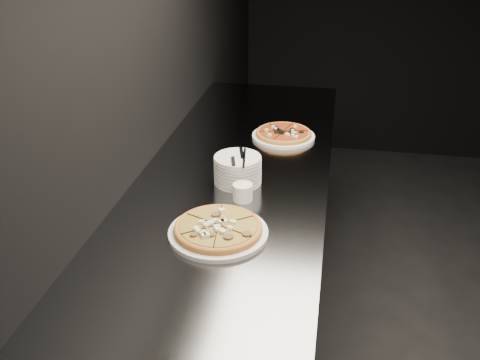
% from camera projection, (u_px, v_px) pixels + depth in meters
% --- Properties ---
extents(wall_left, '(0.02, 5.00, 2.80)m').
position_uv_depth(wall_left, '(135.00, 49.00, 1.95)').
color(wall_left, black).
rests_on(wall_left, floor).
extents(counter, '(0.74, 2.44, 0.92)m').
position_uv_depth(counter, '(235.00, 269.00, 2.32)').
color(counter, slate).
rests_on(counter, floor).
extents(pizza_mushroom, '(0.38, 0.38, 0.04)m').
position_uv_depth(pizza_mushroom, '(218.00, 229.00, 1.72)').
color(pizza_mushroom, white).
rests_on(pizza_mushroom, counter).
extents(pizza_tomato, '(0.31, 0.31, 0.03)m').
position_uv_depth(pizza_tomato, '(284.00, 134.00, 2.45)').
color(pizza_tomato, white).
rests_on(pizza_tomato, counter).
extents(plate_stack, '(0.18, 0.18, 0.11)m').
position_uv_depth(plate_stack, '(238.00, 170.00, 2.03)').
color(plate_stack, white).
rests_on(plate_stack, counter).
extents(cutlery, '(0.06, 0.19, 0.01)m').
position_uv_depth(cutlery, '(239.00, 158.00, 1.99)').
color(cutlery, silver).
rests_on(cutlery, plate_stack).
extents(ramekin, '(0.07, 0.07, 0.06)m').
position_uv_depth(ramekin, '(243.00, 192.00, 1.92)').
color(ramekin, white).
rests_on(ramekin, counter).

